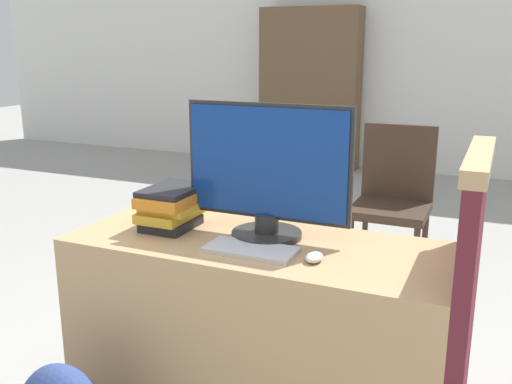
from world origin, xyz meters
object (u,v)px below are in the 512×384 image
at_px(monitor, 267,174).
at_px(far_chair, 393,194).
at_px(keyboard, 251,250).
at_px(mouse, 314,257).
at_px(book_stack, 172,206).

relative_size(monitor, far_chair, 0.66).
distance_m(keyboard, mouse, 0.22).
distance_m(monitor, keyboard, 0.28).
height_order(keyboard, far_chair, far_chair).
bearing_deg(monitor, keyboard, -86.09).
bearing_deg(book_stack, keyboard, -18.49).
height_order(monitor, far_chair, monitor).
xyz_separation_m(monitor, far_chair, (0.18, 1.58, -0.44)).
bearing_deg(far_chair, keyboard, -44.72).
distance_m(keyboard, far_chair, 1.76).
relative_size(mouse, far_chair, 0.09).
bearing_deg(far_chair, mouse, -37.43).
distance_m(monitor, book_stack, 0.40).
xyz_separation_m(monitor, mouse, (0.23, -0.17, -0.22)).
height_order(keyboard, mouse, mouse).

